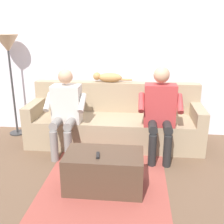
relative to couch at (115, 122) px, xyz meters
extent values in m
plane|color=brown|center=(0.00, 0.75, -0.29)|extent=(8.00, 8.00, 0.00)
cube|color=silver|center=(0.00, -0.43, 0.99)|extent=(4.75, 0.06, 2.56)
cube|color=#9E896B|center=(0.00, 0.15, -0.09)|extent=(2.16, 0.59, 0.40)
cube|color=#9E896B|center=(0.00, -0.24, 0.13)|extent=(2.44, 0.18, 0.84)
cube|color=#9E896B|center=(-1.15, 0.15, 0.00)|extent=(0.14, 0.59, 0.59)
cube|color=#9E896B|center=(1.15, 0.15, 0.00)|extent=(0.14, 0.59, 0.59)
cube|color=#4C3828|center=(0.00, 1.22, -0.09)|extent=(0.81, 0.46, 0.40)
cube|color=#B23838|center=(-0.61, 0.33, 0.38)|extent=(0.40, 0.23, 0.54)
sphere|color=tan|center=(-0.61, 0.33, 0.77)|extent=(0.20, 0.20, 0.20)
cylinder|color=black|center=(-0.70, 0.51, 0.16)|extent=(0.11, 0.36, 0.11)
cylinder|color=black|center=(-0.52, 0.51, 0.16)|extent=(0.11, 0.36, 0.11)
cylinder|color=black|center=(-0.70, 0.69, -0.09)|extent=(0.10, 0.10, 0.40)
cylinder|color=black|center=(-0.52, 0.69, -0.09)|extent=(0.10, 0.10, 0.40)
cylinder|color=#B23838|center=(-0.85, 0.41, 0.43)|extent=(0.08, 0.27, 0.22)
cylinder|color=#B23838|center=(-0.37, 0.41, 0.43)|extent=(0.08, 0.27, 0.22)
cube|color=beige|center=(0.61, 0.32, 0.36)|extent=(0.37, 0.25, 0.50)
sphere|color=tan|center=(0.61, 0.32, 0.73)|extent=(0.19, 0.19, 0.19)
cylinder|color=gray|center=(0.52, 0.50, 0.16)|extent=(0.11, 0.37, 0.11)
cylinder|color=gray|center=(0.70, 0.50, 0.16)|extent=(0.11, 0.37, 0.11)
cylinder|color=gray|center=(0.52, 0.69, -0.09)|extent=(0.10, 0.10, 0.40)
cylinder|color=gray|center=(0.70, 0.69, -0.09)|extent=(0.10, 0.10, 0.40)
cylinder|color=beige|center=(0.39, 0.40, 0.40)|extent=(0.08, 0.27, 0.22)
cylinder|color=beige|center=(0.84, 0.40, 0.40)|extent=(0.08, 0.27, 0.22)
ellipsoid|color=#B7844C|center=(0.09, -0.24, 0.61)|extent=(0.35, 0.15, 0.14)
sphere|color=#B7844C|center=(0.29, -0.24, 0.63)|extent=(0.12, 0.12, 0.12)
cone|color=#B7844C|center=(0.28, -0.27, 0.68)|extent=(0.04, 0.04, 0.03)
cone|color=#B7844C|center=(0.28, -0.21, 0.68)|extent=(0.04, 0.04, 0.03)
cylinder|color=#B7844C|center=(-0.14, -0.24, 0.59)|extent=(0.18, 0.03, 0.03)
cube|color=black|center=(0.05, 1.29, 0.12)|extent=(0.05, 0.13, 0.02)
cube|color=#9E473D|center=(0.00, 1.06, -0.29)|extent=(1.34, 1.73, 0.01)
cylinder|color=#2D2D2D|center=(1.57, -0.14, -0.28)|extent=(0.24, 0.24, 0.02)
cylinder|color=#333333|center=(1.57, -0.14, 0.39)|extent=(0.03, 0.03, 1.37)
cone|color=tan|center=(1.57, -0.14, 1.10)|extent=(0.33, 0.33, 0.25)
camera|label=1|loc=(-0.33, 3.72, 1.37)|focal=43.73mm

